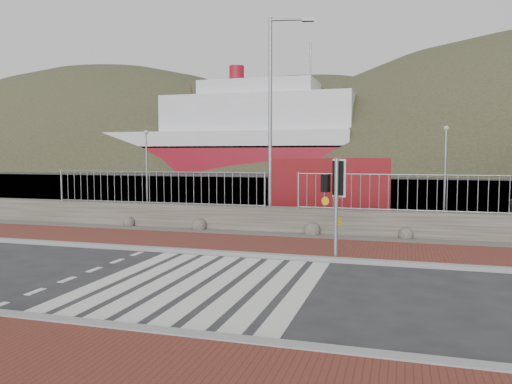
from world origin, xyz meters
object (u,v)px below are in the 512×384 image
(ferry, at_px, (222,139))
(shipping_container, at_px, (330,182))
(traffic_signal_far, at_px, (335,186))
(streetlight, at_px, (274,111))

(ferry, height_order, shipping_container, ferry)
(traffic_signal_far, bearing_deg, shipping_container, -57.53)
(traffic_signal_far, height_order, shipping_container, traffic_signal_far)
(streetlight, xyz_separation_m, shipping_container, (0.91, 8.59, -3.04))
(traffic_signal_far, height_order, streetlight, streetlight)
(ferry, distance_m, shipping_container, 57.12)
(shipping_container, bearing_deg, traffic_signal_far, -82.89)
(ferry, height_order, streetlight, ferry)
(traffic_signal_far, distance_m, streetlight, 6.06)
(ferry, xyz_separation_m, traffic_signal_far, (27.00, -64.53, -3.44))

